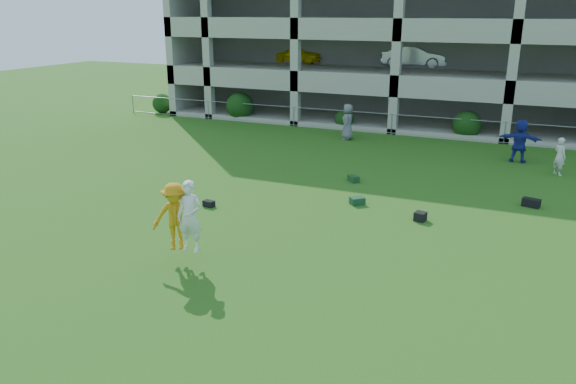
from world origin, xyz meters
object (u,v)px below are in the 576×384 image
at_px(bystander_d, 520,141).
at_px(crate_d, 420,216).
at_px(bystander_e, 560,156).
at_px(parking_garage, 427,21).
at_px(frisbee_contest, 179,216).
at_px(bystander_c, 348,122).

bearing_deg(bystander_d, crate_d, 78.24).
height_order(bystander_e, parking_garage, parking_garage).
bearing_deg(bystander_e, bystander_d, 1.73).
relative_size(bystander_e, parking_garage, 0.05).
xyz_separation_m(crate_d, parking_garage, (-4.18, 21.83, 5.86)).
distance_m(crate_d, parking_garage, 22.98).
distance_m(frisbee_contest, parking_garage, 28.19).
bearing_deg(bystander_e, bystander_c, 29.46).
xyz_separation_m(bystander_e, frisbee_contest, (-9.76, -13.84, 0.56)).
bearing_deg(crate_d, parking_garage, 100.84).
height_order(crate_d, parking_garage, parking_garage).
distance_m(bystander_e, parking_garage, 17.13).
relative_size(frisbee_contest, parking_garage, 0.07).
bearing_deg(crate_d, bystander_d, 74.38).
distance_m(bystander_d, frisbee_contest, 17.44).
xyz_separation_m(bystander_c, bystander_e, (10.38, -3.04, -0.15)).
bearing_deg(bystander_c, bystander_d, 72.48).
relative_size(bystander_c, frisbee_contest, 0.96).
distance_m(bystander_c, parking_garage, 12.16).
bearing_deg(frisbee_contest, parking_garage, 87.37).
distance_m(bystander_e, crate_d, 9.01).
distance_m(bystander_d, bystander_e, 2.31).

